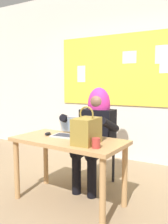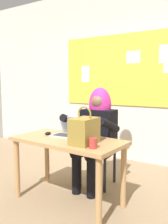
{
  "view_description": "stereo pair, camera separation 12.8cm",
  "coord_description": "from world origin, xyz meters",
  "px_view_note": "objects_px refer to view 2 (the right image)",
  "views": [
    {
      "loc": [
        1.42,
        -2.0,
        1.32
      ],
      "look_at": [
        0.07,
        0.41,
        0.99
      ],
      "focal_mm": 38.22,
      "sensor_mm": 36.0,
      "label": 1
    },
    {
      "loc": [
        1.53,
        -1.94,
        1.32
      ],
      "look_at": [
        0.07,
        0.41,
        0.99
      ],
      "focal_mm": 38.22,
      "sensor_mm": 36.0,
      "label": 2
    }
  ],
  "objects_px": {
    "computer_mouse": "(48,133)",
    "coffee_mug": "(93,143)",
    "person_costumed": "(96,129)",
    "chair_at_desk": "(100,144)",
    "laptop": "(68,131)",
    "desk_main": "(68,148)",
    "handbag": "(84,131)"
  },
  "relations": [
    {
      "from": "chair_at_desk",
      "to": "computer_mouse",
      "type": "xyz_separation_m",
      "value": [
        -0.37,
        -0.62,
        0.22
      ]
    },
    {
      "from": "laptop",
      "to": "computer_mouse",
      "type": "xyz_separation_m",
      "value": [
        -0.22,
        -0.09,
        -0.03
      ]
    },
    {
      "from": "desk_main",
      "to": "coffee_mug",
      "type": "bearing_deg",
      "value": -23.32
    },
    {
      "from": "desk_main",
      "to": "chair_at_desk",
      "type": "distance_m",
      "value": 0.67
    },
    {
      "from": "laptop",
      "to": "handbag",
      "type": "xyz_separation_m",
      "value": [
        0.37,
        -0.23,
        0.09
      ]
    },
    {
      "from": "chair_at_desk",
      "to": "computer_mouse",
      "type": "distance_m",
      "value": 0.75
    },
    {
      "from": "handbag",
      "to": "coffee_mug",
      "type": "relative_size",
      "value": 3.98
    },
    {
      "from": "desk_main",
      "to": "person_costumed",
      "type": "height_order",
      "value": "person_costumed"
    },
    {
      "from": "laptop",
      "to": "handbag",
      "type": "distance_m",
      "value": 0.45
    },
    {
      "from": "computer_mouse",
      "to": "laptop",
      "type": "bearing_deg",
      "value": 11.73
    },
    {
      "from": "person_costumed",
      "to": "coffee_mug",
      "type": "bearing_deg",
      "value": 25.51
    },
    {
      "from": "desk_main",
      "to": "computer_mouse",
      "type": "height_order",
      "value": "computer_mouse"
    },
    {
      "from": "person_costumed",
      "to": "laptop",
      "type": "height_order",
      "value": "person_costumed"
    },
    {
      "from": "desk_main",
      "to": "coffee_mug",
      "type": "xyz_separation_m",
      "value": [
        0.43,
        -0.18,
        0.16
      ]
    },
    {
      "from": "person_costumed",
      "to": "laptop",
      "type": "relative_size",
      "value": 3.89
    },
    {
      "from": "coffee_mug",
      "to": "handbag",
      "type": "bearing_deg",
      "value": 148.89
    },
    {
      "from": "computer_mouse",
      "to": "coffee_mug",
      "type": "distance_m",
      "value": 0.78
    },
    {
      "from": "computer_mouse",
      "to": "coffee_mug",
      "type": "relative_size",
      "value": 1.09
    },
    {
      "from": "laptop",
      "to": "coffee_mug",
      "type": "distance_m",
      "value": 0.62
    },
    {
      "from": "chair_at_desk",
      "to": "coffee_mug",
      "type": "distance_m",
      "value": 0.96
    },
    {
      "from": "computer_mouse",
      "to": "coffee_mug",
      "type": "bearing_deg",
      "value": -28.87
    },
    {
      "from": "computer_mouse",
      "to": "coffee_mug",
      "type": "xyz_separation_m",
      "value": [
        0.74,
        -0.23,
        0.03
      ]
    },
    {
      "from": "computer_mouse",
      "to": "handbag",
      "type": "relative_size",
      "value": 0.28
    },
    {
      "from": "person_costumed",
      "to": "laptop",
      "type": "xyz_separation_m",
      "value": [
        -0.16,
        -0.4,
        0.02
      ]
    },
    {
      "from": "desk_main",
      "to": "chair_at_desk",
      "type": "relative_size",
      "value": 1.38
    },
    {
      "from": "chair_at_desk",
      "to": "laptop",
      "type": "xyz_separation_m",
      "value": [
        -0.15,
        -0.53,
        0.25
      ]
    },
    {
      "from": "person_costumed",
      "to": "computer_mouse",
      "type": "xyz_separation_m",
      "value": [
        -0.38,
        -0.49,
        -0.01
      ]
    },
    {
      "from": "handbag",
      "to": "coffee_mug",
      "type": "bearing_deg",
      "value": -31.11
    },
    {
      "from": "computer_mouse",
      "to": "chair_at_desk",
      "type": "bearing_deg",
      "value": 47.61
    },
    {
      "from": "desk_main",
      "to": "person_costumed",
      "type": "distance_m",
      "value": 0.56
    },
    {
      "from": "computer_mouse",
      "to": "person_costumed",
      "type": "bearing_deg",
      "value": 40.85
    },
    {
      "from": "chair_at_desk",
      "to": "laptop",
      "type": "distance_m",
      "value": 0.6
    }
  ]
}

